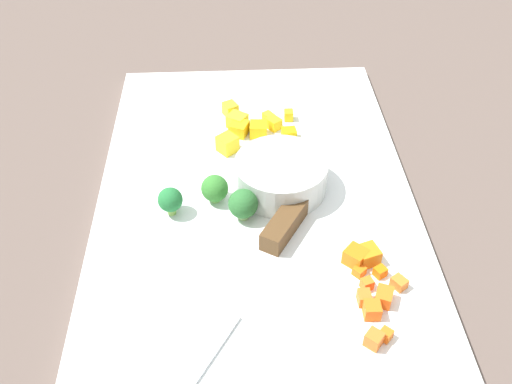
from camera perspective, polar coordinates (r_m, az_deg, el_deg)
The scene contains 28 objects.
ground_plane at distance 0.63m, azimuth -0.00°, elevation -1.51°, with size 4.00×4.00×0.00m, color brown.
cutting_board at distance 0.62m, azimuth -0.00°, elevation -1.10°, with size 0.54×0.34×0.01m, color white.
prep_bowl at distance 0.62m, azimuth 2.44°, elevation 1.64°, with size 0.10×0.10×0.04m, color #BBC1BD.
chef_knife at distance 0.55m, azimuth 0.38°, elevation -6.76°, with size 0.28×0.18×0.02m.
carrot_dice_0 at distance 0.54m, azimuth 10.86°, elevation -8.88°, with size 0.01×0.01×0.01m, color orange.
carrot_dice_1 at distance 0.55m, azimuth 13.90°, elevation -8.68°, with size 0.01×0.01×0.01m, color orange.
carrot_dice_2 at distance 0.56m, azimuth 9.78°, elevation -6.28°, with size 0.02×0.02×0.02m, color orange.
carrot_dice_3 at distance 0.53m, azimuth 12.48°, elevation -10.04°, with size 0.02×0.01×0.01m, color orange.
carrot_dice_4 at distance 0.53m, azimuth 10.60°, elevation -10.20°, with size 0.01×0.01×0.01m, color orange.
carrot_dice_5 at distance 0.51m, azimuth 12.65°, elevation -13.54°, with size 0.01×0.01×0.01m, color orange.
carrot_dice_6 at distance 0.50m, azimuth 11.53°, elevation -14.02°, with size 0.01×0.01×0.01m, color orange.
carrot_dice_7 at distance 0.56m, azimuth 10.90°, elevation -6.12°, with size 0.02×0.02×0.02m, color orange.
carrot_dice_8 at distance 0.52m, azimuth 11.35°, elevation -11.31°, with size 0.01×0.01×0.01m, color orange.
carrot_dice_9 at distance 0.55m, azimuth 10.13°, elevation -7.67°, with size 0.01×0.01×0.01m, color orange.
carrot_dice_10 at distance 0.55m, azimuth 12.13°, elevation -7.69°, with size 0.01×0.01×0.01m, color orange.
pepper_dice_0 at distance 0.73m, azimuth 3.23°, elevation 7.55°, with size 0.01×0.01×0.01m, color yellow.
pepper_dice_1 at distance 0.74m, azimuth -2.54°, elevation 8.13°, with size 0.02×0.02×0.02m, color yellow.
pepper_dice_2 at distance 0.70m, azimuth -1.68°, elevation 6.26°, with size 0.02×0.02×0.02m, color yellow.
pepper_dice_3 at distance 0.70m, azimuth 0.23°, elevation 6.18°, with size 0.02×0.02×0.02m, color yellow.
pepper_dice_4 at distance 0.73m, azimuth 1.23°, elevation 7.33°, with size 0.01×0.01×0.01m, color yellow.
pepper_dice_5 at distance 0.68m, azimuth 3.08°, elevation 4.52°, with size 0.01×0.01×0.01m, color yellow.
pepper_dice_6 at distance 0.68m, azimuth -2.83°, elevation 4.76°, with size 0.02×0.02×0.02m, color yellow.
pepper_dice_7 at distance 0.70m, azimuth 3.27°, elevation 5.73°, with size 0.02×0.01×0.01m, color yellow.
pepper_dice_8 at distance 0.72m, azimuth -1.87°, elevation 7.03°, with size 0.02×0.02×0.02m, color yellow.
pepper_dice_9 at distance 0.72m, azimuth 1.77°, elevation 6.76°, with size 0.02×0.01×0.01m, color yellow.
broccoli_floret_0 at distance 0.61m, azimuth -4.08°, elevation 0.62°, with size 0.03×0.03×0.03m.
broccoli_floret_1 at distance 0.60m, azimuth -8.44°, elevation -0.80°, with size 0.03×0.03×0.03m.
broccoli_floret_2 at distance 0.58m, azimuth -1.28°, elevation -1.20°, with size 0.03×0.03×0.03m.
Camera 1 is at (0.46, -0.02, 0.43)m, focal length 40.64 mm.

